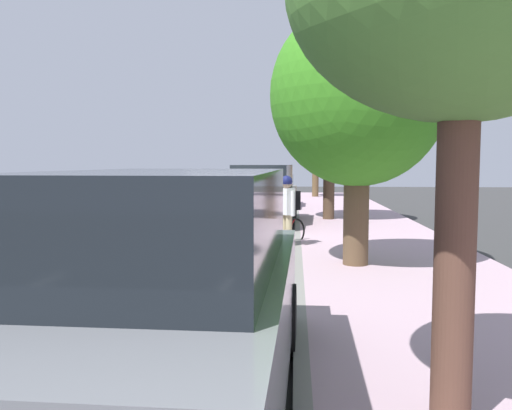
{
  "coord_description": "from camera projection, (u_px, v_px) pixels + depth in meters",
  "views": [
    {
      "loc": [
        1.89,
        -14.94,
        2.05
      ],
      "look_at": [
        0.92,
        -2.2,
        1.02
      ],
      "focal_mm": 36.5,
      "sensor_mm": 36.0,
      "label": 1
    }
  ],
  "objects": [
    {
      "name": "parked_suv_grey_nearest",
      "position": [
        169.0,
        292.0,
        4.15
      ],
      "size": [
        2.05,
        4.74,
        1.99
      ],
      "color": "slate",
      "rests_on": "ground"
    },
    {
      "name": "lane_stripe_centre",
      "position": [
        129.0,
        238.0,
        14.25
      ],
      "size": [
        0.14,
        35.8,
        0.01
      ],
      "color": "white",
      "rests_on": "ground"
    },
    {
      "name": "street_tree_corner",
      "position": [
        316.0,
        134.0,
        29.55
      ],
      "size": [
        2.41,
        2.41,
        4.67
      ],
      "color": "brown",
      "rests_on": "sidewalk"
    },
    {
      "name": "street_tree_mid_block",
      "position": [
        358.0,
        96.0,
        9.61
      ],
      "size": [
        3.26,
        3.26,
        4.89
      ],
      "color": "brown",
      "rests_on": "sidewalk"
    },
    {
      "name": "sidewalk",
      "position": [
        367.0,
        233.0,
        14.85
      ],
      "size": [
        3.78,
        38.02,
        0.13
      ],
      "primitive_type": "cube",
      "color": "#B293A1",
      "rests_on": "ground"
    },
    {
      "name": "bicycle_at_curb",
      "position": [
        279.0,
        233.0,
        12.56
      ],
      "size": [
        1.31,
        1.21,
        0.75
      ],
      "color": "black",
      "rests_on": "ground"
    },
    {
      "name": "parked_sedan_silver_mid",
      "position": [
        275.0,
        192.0,
        23.22
      ],
      "size": [
        1.93,
        4.45,
        1.52
      ],
      "color": "#B7BABF",
      "rests_on": "ground"
    },
    {
      "name": "ground",
      "position": [
        230.0,
        233.0,
        15.15
      ],
      "size": [
        60.84,
        60.84,
        0.0
      ],
      "primitive_type": "plane",
      "color": "#343434"
    },
    {
      "name": "cyclist_with_backpack",
      "position": [
        288.0,
        205.0,
        12.05
      ],
      "size": [
        0.53,
        0.55,
        1.76
      ],
      "color": "#C6B284",
      "rests_on": "ground"
    },
    {
      "name": "street_tree_far_end",
      "position": [
        330.0,
        117.0,
        17.59
      ],
      "size": [
        3.55,
        3.55,
        5.06
      ],
      "color": "#483525",
      "rests_on": "sidewalk"
    },
    {
      "name": "curb_edge",
      "position": [
        297.0,
        232.0,
        15.0
      ],
      "size": [
        0.16,
        38.02,
        0.13
      ],
      "primitive_type": "cube",
      "color": "gray",
      "rests_on": "ground"
    },
    {
      "name": "lane_stripe_bike_edge",
      "position": [
        247.0,
        233.0,
        15.12
      ],
      "size": [
        0.12,
        38.02,
        0.01
      ],
      "primitive_type": "cube",
      "color": "white",
      "rests_on": "ground"
    },
    {
      "name": "parked_suv_tan_second",
      "position": [
        264.0,
        195.0,
        16.77
      ],
      "size": [
        2.15,
        4.79,
        1.99
      ],
      "color": "tan",
      "rests_on": "ground"
    }
  ]
}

